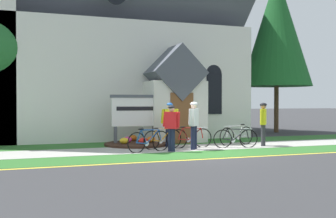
# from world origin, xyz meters

# --- Properties ---
(ground) EXTENTS (140.00, 140.00, 0.00)m
(ground) POSITION_xyz_m (0.00, 4.00, 0.00)
(ground) COLOR #333335
(sidewalk_slab) EXTENTS (32.00, 2.12, 0.01)m
(sidewalk_slab) POSITION_xyz_m (-1.82, 1.86, 0.01)
(sidewalk_slab) COLOR #A8A59E
(sidewalk_slab) RESTS_ON ground
(grass_verge) EXTENTS (32.00, 1.79, 0.01)m
(grass_verge) POSITION_xyz_m (-1.82, -0.09, 0.00)
(grass_verge) COLOR #2D6628
(grass_verge) RESTS_ON ground
(church_lawn) EXTENTS (24.00, 2.08, 0.01)m
(church_lawn) POSITION_xyz_m (-1.82, 3.96, 0.00)
(church_lawn) COLOR #2D6628
(church_lawn) RESTS_ON ground
(curb_paint_stripe) EXTENTS (28.00, 0.16, 0.01)m
(curb_paint_stripe) POSITION_xyz_m (-1.82, -1.14, 0.00)
(curb_paint_stripe) COLOR yellow
(curb_paint_stripe) RESTS_ON ground
(church_building) EXTENTS (13.76, 11.89, 13.84)m
(church_building) POSITION_xyz_m (-2.13, 9.75, 4.85)
(church_building) COLOR silver
(church_building) RESTS_ON ground
(church_sign) EXTENTS (1.99, 0.27, 2.01)m
(church_sign) POSITION_xyz_m (-1.37, 3.61, 1.31)
(church_sign) COLOR #474C56
(church_sign) RESTS_ON ground
(flower_bed) EXTENTS (2.55, 2.55, 0.34)m
(flower_bed) POSITION_xyz_m (-1.38, 3.36, 0.08)
(flower_bed) COLOR #382319
(flower_bed) RESTS_ON ground
(bicycle_blue) EXTENTS (1.75, 0.10, 0.83)m
(bicycle_blue) POSITION_xyz_m (0.28, 1.81, 0.38)
(bicycle_blue) COLOR black
(bicycle_blue) RESTS_ON ground
(bicycle_white) EXTENTS (1.66, 0.57, 0.81)m
(bicycle_white) POSITION_xyz_m (-0.78, 1.91, 0.37)
(bicycle_white) COLOR black
(bicycle_white) RESTS_ON ground
(bicycle_green) EXTENTS (1.73, 0.45, 0.85)m
(bicycle_green) POSITION_xyz_m (2.46, 2.19, 0.38)
(bicycle_green) COLOR black
(bicycle_green) RESTS_ON ground
(bicycle_red) EXTENTS (1.68, 0.56, 0.84)m
(bicycle_red) POSITION_xyz_m (-1.54, 1.16, 0.38)
(bicycle_red) COLOR black
(bicycle_red) RESTS_ON ground
(bicycle_black) EXTENTS (1.67, 0.43, 0.78)m
(bicycle_black) POSITION_xyz_m (1.90, 1.29, 0.36)
(bicycle_black) COLOR black
(bicycle_black) RESTS_ON ground
(cyclist_in_yellow_jersey) EXTENTS (0.55, 0.52, 1.73)m
(cyclist_in_yellow_jersey) POSITION_xyz_m (0.19, 1.27, 1.02)
(cyclist_in_yellow_jersey) COLOR #191E38
(cyclist_in_yellow_jersey) RESTS_ON ground
(cyclist_in_white_jersey) EXTENTS (0.47, 0.62, 1.61)m
(cyclist_in_white_jersey) POSITION_xyz_m (-0.79, 0.94, 0.94)
(cyclist_in_white_jersey) COLOR #191E38
(cyclist_in_white_jersey) RESTS_ON ground
(cyclist_in_green_jersey) EXTENTS (0.67, 0.29, 1.69)m
(cyclist_in_green_jersey) POSITION_xyz_m (-0.33, 2.38, 1.00)
(cyclist_in_green_jersey) COLOR #191E38
(cyclist_in_green_jersey) RESTS_ON ground
(cyclist_in_red_jersey) EXTENTS (0.51, 0.51, 1.69)m
(cyclist_in_red_jersey) POSITION_xyz_m (3.21, 1.46, 0.99)
(cyclist_in_red_jersey) COLOR #2D2D33
(cyclist_in_red_jersey) RESTS_ON ground
(roadside_conifer) EXTENTS (3.92, 3.92, 9.00)m
(roadside_conifer) POSITION_xyz_m (7.90, 7.41, 5.79)
(roadside_conifer) COLOR #4C3823
(roadside_conifer) RESTS_ON ground
(distant_hill) EXTENTS (87.91, 52.71, 27.33)m
(distant_hill) POSITION_xyz_m (-8.07, 84.11, 0.00)
(distant_hill) COLOR #847A5B
(distant_hill) RESTS_ON ground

